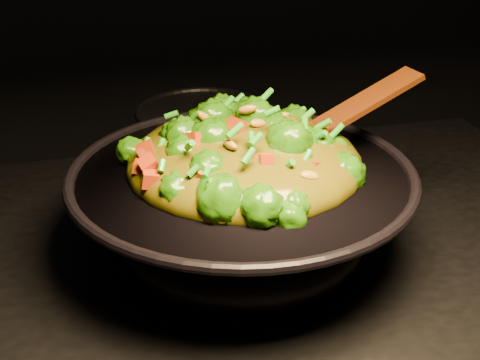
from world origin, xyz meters
name	(u,v)px	position (x,y,z in m)	size (l,w,h in m)	color
wok	(242,215)	(0.02, 0.06, 0.96)	(0.45, 0.45, 0.13)	black
stir_fry	(245,129)	(0.03, 0.08, 1.08)	(0.32, 0.32, 0.11)	#235F06
spatula	(329,123)	(0.15, 0.08, 1.07)	(0.29, 0.04, 0.01)	#3E1604
back_pot	(203,142)	(0.02, 0.32, 0.96)	(0.21, 0.21, 0.12)	black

